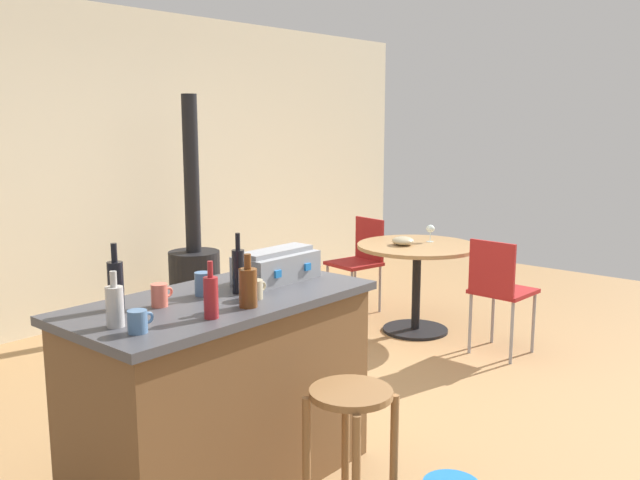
% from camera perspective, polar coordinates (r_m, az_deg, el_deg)
% --- Properties ---
extents(ground_plane, '(8.80, 8.80, 0.00)m').
position_cam_1_polar(ground_plane, '(4.50, 5.80, -12.85)').
color(ground_plane, '#A37A4C').
extents(back_wall, '(8.00, 0.10, 2.70)m').
position_cam_1_polar(back_wall, '(6.33, -16.66, 6.03)').
color(back_wall, beige).
rests_on(back_wall, ground_plane).
extents(kitchen_island, '(1.45, 0.72, 0.93)m').
position_cam_1_polar(kitchen_island, '(3.35, -8.05, -12.40)').
color(kitchen_island, brown).
rests_on(kitchen_island, ground_plane).
extents(wooden_stool, '(0.35, 0.35, 0.63)m').
position_cam_1_polar(wooden_stool, '(3.00, 2.57, -15.09)').
color(wooden_stool, olive).
rests_on(wooden_stool, ground_plane).
extents(dining_table, '(0.98, 0.98, 0.74)m').
position_cam_1_polar(dining_table, '(5.69, 8.05, -2.08)').
color(dining_table, black).
rests_on(dining_table, ground_plane).
extents(folding_chair_near, '(0.47, 0.47, 0.85)m').
position_cam_1_polar(folding_chair_near, '(6.29, 3.31, -1.44)').
color(folding_chair_near, maroon).
rests_on(folding_chair_near, ground_plane).
extents(folding_chair_far, '(0.42, 0.42, 0.88)m').
position_cam_1_polar(folding_chair_far, '(5.23, 14.64, -3.78)').
color(folding_chair_far, maroon).
rests_on(folding_chair_far, ground_plane).
extents(wood_stove, '(0.44, 0.45, 1.95)m').
position_cam_1_polar(wood_stove, '(6.03, -10.38, -2.32)').
color(wood_stove, black).
rests_on(wood_stove, ground_plane).
extents(toolbox, '(0.43, 0.23, 0.16)m').
position_cam_1_polar(toolbox, '(3.48, -3.65, -2.15)').
color(toolbox, gray).
rests_on(toolbox, kitchen_island).
extents(bottle_0, '(0.08, 0.08, 0.24)m').
position_cam_1_polar(bottle_0, '(3.00, -6.00, -3.87)').
color(bottle_0, '#603314').
rests_on(bottle_0, kitchen_island).
extents(bottle_1, '(0.06, 0.06, 0.29)m').
position_cam_1_polar(bottle_1, '(3.24, -6.80, -2.49)').
color(bottle_1, black).
rests_on(bottle_1, kitchen_island).
extents(bottle_2, '(0.07, 0.07, 0.29)m').
position_cam_1_polar(bottle_2, '(3.07, -16.61, -3.52)').
color(bottle_2, black).
rests_on(bottle_2, kitchen_island).
extents(bottle_3, '(0.06, 0.06, 0.24)m').
position_cam_1_polar(bottle_3, '(2.86, -9.05, -4.64)').
color(bottle_3, maroon).
rests_on(bottle_3, kitchen_island).
extents(bottle_4, '(0.07, 0.07, 0.22)m').
position_cam_1_polar(bottle_4, '(2.83, -16.68, -5.22)').
color(bottle_4, '#B7B2AD').
rests_on(bottle_4, kitchen_island).
extents(cup_0, '(0.11, 0.08, 0.09)m').
position_cam_1_polar(cup_0, '(2.74, -14.88, -6.55)').
color(cup_0, '#4C7099').
rests_on(cup_0, kitchen_island).
extents(cup_1, '(0.12, 0.09, 0.09)m').
position_cam_1_polar(cup_1, '(3.15, -5.51, -4.09)').
color(cup_1, tan).
rests_on(cup_1, kitchen_island).
extents(cup_2, '(0.11, 0.07, 0.10)m').
position_cam_1_polar(cup_2, '(3.09, -13.16, -4.47)').
color(cup_2, '#DB6651').
rests_on(cup_2, kitchen_island).
extents(cup_3, '(0.11, 0.08, 0.11)m').
position_cam_1_polar(cup_3, '(3.24, -9.68, -3.60)').
color(cup_3, '#4C7099').
rests_on(cup_3, kitchen_island).
extents(wine_glass, '(0.07, 0.07, 0.14)m').
position_cam_1_polar(wine_glass, '(5.77, 9.16, 0.89)').
color(wine_glass, silver).
rests_on(wine_glass, dining_table).
extents(serving_bowl, '(0.18, 0.18, 0.07)m').
position_cam_1_polar(serving_bowl, '(5.60, 6.91, -0.07)').
color(serving_bowl, tan).
rests_on(serving_bowl, dining_table).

